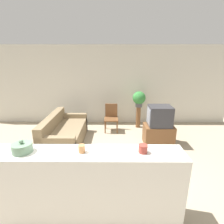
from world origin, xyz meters
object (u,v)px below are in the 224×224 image
(couch, at_px, (64,134))
(decorative_bowl, at_px, (22,148))
(wooden_chair, at_px, (111,116))
(potted_plant, at_px, (139,98))
(television, at_px, (160,116))

(couch, bearing_deg, decorative_bowl, -86.01)
(decorative_bowl, bearing_deg, wooden_chair, 71.57)
(couch, distance_m, wooden_chair, 1.60)
(decorative_bowl, bearing_deg, potted_plant, 60.65)
(wooden_chair, bearing_deg, decorative_bowl, -108.43)
(couch, bearing_deg, television, -0.07)
(wooden_chair, height_order, decorative_bowl, decorative_bowl)
(couch, bearing_deg, wooden_chair, 36.78)
(wooden_chair, xyz_separation_m, decorative_bowl, (-1.11, -3.33, 0.69))
(television, xyz_separation_m, decorative_bowl, (-2.40, -2.37, 0.36))
(wooden_chair, bearing_deg, couch, -143.22)
(wooden_chair, bearing_deg, television, -36.56)
(couch, xyz_separation_m, television, (2.57, -0.00, 0.52))
(potted_plant, bearing_deg, wooden_chair, -163.96)
(wooden_chair, distance_m, potted_plant, 1.09)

